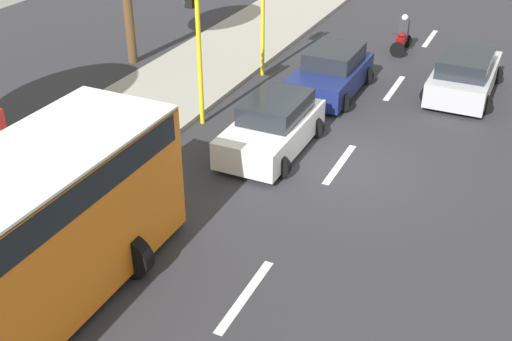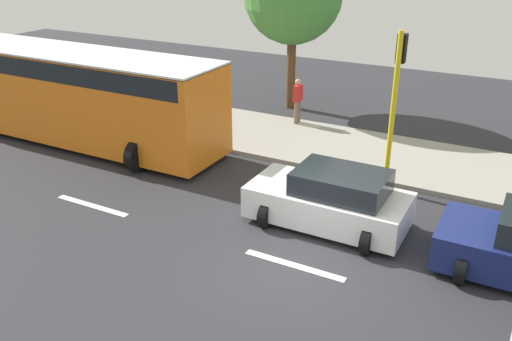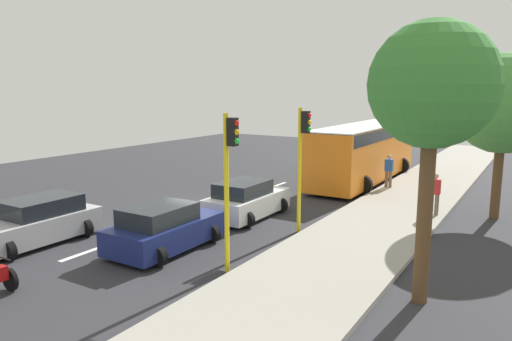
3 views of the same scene
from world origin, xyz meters
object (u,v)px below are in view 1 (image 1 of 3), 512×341
(car_dark_blue, at_px, (331,73))
(car_silver, at_px, (464,75))
(motorcycle, at_px, (402,37))
(traffic_light_corner, at_px, (195,32))
(car_white, at_px, (272,127))

(car_dark_blue, xyz_separation_m, car_silver, (-4.16, -1.75, 0.00))
(car_dark_blue, distance_m, motorcycle, 5.23)
(motorcycle, relative_size, traffic_light_corner, 0.34)
(car_silver, distance_m, motorcycle, 4.44)
(car_dark_blue, distance_m, car_silver, 4.52)
(car_silver, bearing_deg, car_dark_blue, 22.86)
(car_white, distance_m, motorcycle, 9.86)
(car_dark_blue, height_order, car_white, same)
(car_dark_blue, xyz_separation_m, motorcycle, (-1.22, -5.08, -0.07))
(car_white, xyz_separation_m, motorcycle, (-1.34, -9.77, -0.07))
(car_dark_blue, bearing_deg, car_white, 88.51)
(car_silver, xyz_separation_m, motorcycle, (2.94, -3.33, -0.07))
(car_dark_blue, height_order, traffic_light_corner, traffic_light_corner)
(car_silver, bearing_deg, traffic_light_corner, 39.34)
(car_dark_blue, relative_size, car_silver, 0.92)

